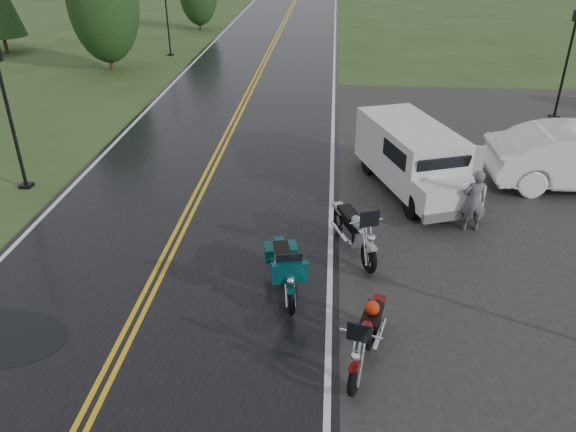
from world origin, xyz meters
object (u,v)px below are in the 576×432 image
object	(u,v)px
motorcycle_red	(356,364)
van_white	(415,185)
motorcycle_silver	(370,246)
motorcycle_teal	(290,288)
lamp_post_far_left	(168,23)
person_at_van	(474,202)
lamp_post_far_right	(566,66)
lamp_post_near_left	(11,120)

from	to	relation	value
motorcycle_red	van_white	bearing A→B (deg)	90.85
motorcycle_silver	van_white	xyz separation A→B (m)	(1.26, 2.69, 0.24)
motorcycle_teal	lamp_post_far_left	bearing A→B (deg)	98.24
person_at_van	lamp_post_far_left	xyz separation A→B (m)	(-12.84, 19.30, 0.99)
motorcycle_red	lamp_post_far_left	size ratio (longest dim) A/B	0.62
motorcycle_silver	lamp_post_far_right	size ratio (longest dim) A/B	0.59
lamp_post_near_left	motorcycle_teal	bearing A→B (deg)	-33.35
van_white	lamp_post_far_left	distance (m)	22.01
motorcycle_silver	van_white	bearing A→B (deg)	44.86
lamp_post_far_left	lamp_post_far_right	xyz separation A→B (m)	(18.05, -9.86, 0.25)
motorcycle_teal	van_white	bearing A→B (deg)	44.01
lamp_post_near_left	motorcycle_red	bearing A→B (deg)	-38.25
lamp_post_near_left	lamp_post_far_right	bearing A→B (deg)	23.89
motorcycle_teal	van_white	distance (m)	5.18
lamp_post_far_left	lamp_post_far_right	bearing A→B (deg)	-28.63
lamp_post_far_left	van_white	bearing A→B (deg)	-58.64
lamp_post_far_left	lamp_post_far_right	world-z (taller)	lamp_post_far_right
motorcycle_silver	van_white	distance (m)	2.99
van_white	lamp_post_far_left	xyz separation A→B (m)	(-11.45, 18.78, 0.84)
motorcycle_teal	motorcycle_silver	xyz separation A→B (m)	(1.61, 1.60, 0.07)
motorcycle_red	van_white	size ratio (longest dim) A/B	0.46
motorcycle_silver	person_at_van	size ratio (longest dim) A/B	1.50
motorcycle_teal	lamp_post_far_right	world-z (taller)	lamp_post_far_right
lamp_post_near_left	lamp_post_far_left	world-z (taller)	lamp_post_near_left
person_at_van	lamp_post_near_left	distance (m)	12.62
lamp_post_near_left	lamp_post_far_right	xyz separation A→B (m)	(17.67, 7.83, 0.00)
van_white	lamp_post_near_left	world-z (taller)	lamp_post_near_left
person_at_van	lamp_post_near_left	size ratio (longest dim) A/B	0.39
lamp_post_near_left	lamp_post_far_left	xyz separation A→B (m)	(-0.38, 17.68, -0.24)
lamp_post_near_left	lamp_post_far_left	distance (m)	17.69
van_white	person_at_van	size ratio (longest dim) A/B	3.03
motorcycle_red	lamp_post_far_left	world-z (taller)	lamp_post_far_left
motorcycle_silver	lamp_post_near_left	distance (m)	10.59
motorcycle_red	motorcycle_teal	bearing A→B (deg)	136.59
van_white	lamp_post_far_right	bearing A→B (deg)	33.91
motorcycle_red	person_at_van	world-z (taller)	person_at_van
motorcycle_teal	motorcycle_silver	distance (m)	2.27
motorcycle_red	lamp_post_far_right	size ratio (longest dim) A/B	0.54
motorcycle_teal	person_at_van	size ratio (longest dim) A/B	1.36
motorcycle_teal	lamp_post_far_right	xyz separation A→B (m)	(9.49, 13.21, 1.39)
motorcycle_silver	van_white	world-z (taller)	van_white
person_at_van	lamp_post_far_left	bearing A→B (deg)	-63.31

